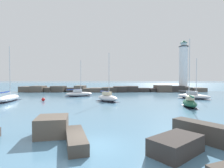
# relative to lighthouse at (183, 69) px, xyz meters

# --- Properties ---
(ground_plane) EXTENTS (600.00, 600.00, 0.00)m
(ground_plane) POSITION_rel_lighthouse_xyz_m (-26.97, -49.66, -7.98)
(ground_plane) COLOR teal
(open_sea_beyond) EXTENTS (400.00, 116.00, 0.01)m
(open_sea_beyond) POSITION_rel_lighthouse_xyz_m (-26.97, 58.91, -7.98)
(open_sea_beyond) COLOR teal
(open_sea_beyond) RESTS_ON ground
(breakwater_jetty) EXTENTS (64.18, 6.78, 2.26)m
(breakwater_jetty) POSITION_rel_lighthouse_xyz_m (-26.08, -1.13, -7.12)
(breakwater_jetty) COLOR brown
(breakwater_jetty) RESTS_ON ground
(lighthouse) EXTENTS (3.83, 3.83, 17.89)m
(lighthouse) POSITION_rel_lighthouse_xyz_m (0.00, 0.00, 0.00)
(lighthouse) COLOR gray
(lighthouse) RESTS_ON ground
(foreground_rocks) EXTENTS (18.30, 8.16, 1.48)m
(foreground_rocks) POSITION_rel_lighthouse_xyz_m (-25.32, -49.03, -7.40)
(foreground_rocks) COLOR brown
(foreground_rocks) RESTS_ON ground
(sailboat_moored_0) EXTENTS (6.83, 6.60, 8.98)m
(sailboat_moored_0) POSITION_rel_lighthouse_xyz_m (-7.08, -22.37, -7.36)
(sailboat_moored_0) COLOR white
(sailboat_moored_0) RESTS_ON ground
(sailboat_moored_1) EXTENTS (2.88, 5.73, 10.82)m
(sailboat_moored_1) POSITION_rel_lighthouse_xyz_m (-13.12, -33.70, -7.28)
(sailboat_moored_1) COLOR #195138
(sailboat_moored_1) RESTS_ON ground
(sailboat_moored_2) EXTENTS (5.16, 5.64, 9.46)m
(sailboat_moored_2) POSITION_rel_lighthouse_xyz_m (-26.19, -26.86, -7.25)
(sailboat_moored_2) COLOR white
(sailboat_moored_2) RESTS_ON ground
(sailboat_moored_3) EXTENTS (2.33, 7.84, 10.88)m
(sailboat_moored_3) POSITION_rel_lighthouse_xyz_m (-45.52, -26.95, -7.30)
(sailboat_moored_3) COLOR white
(sailboat_moored_3) RESTS_ON ground
(sailboat_moored_4) EXTENTS (7.19, 4.57, 9.17)m
(sailboat_moored_4) POSITION_rel_lighthouse_xyz_m (-33.71, -16.80, -7.33)
(sailboat_moored_4) COLOR white
(sailboat_moored_4) RESTS_ON ground
(mooring_buoy_orange_near) EXTENTS (0.68, 0.68, 0.88)m
(mooring_buoy_orange_near) POSITION_rel_lighthouse_xyz_m (-38.99, -26.45, -7.64)
(mooring_buoy_orange_near) COLOR red
(mooring_buoy_orange_near) RESTS_ON ground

